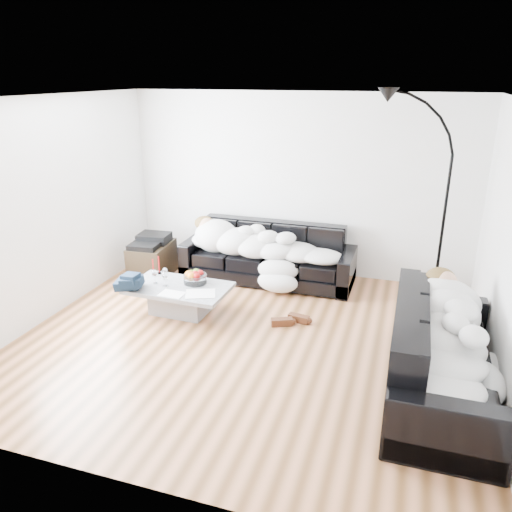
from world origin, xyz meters
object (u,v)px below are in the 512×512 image
(wine_glass_a, at_px, (165,274))
(floor_lamp, at_px, (444,215))
(candle_left, at_px, (153,268))
(coffee_table, at_px, (180,299))
(stereo, at_px, (151,240))
(candle_right, at_px, (159,265))
(sleeper_back, at_px, (267,239))
(fruit_bowl, at_px, (195,276))
(wine_glass_b, at_px, (155,277))
(sofa_back, at_px, (268,254))
(sofa_right, at_px, (444,352))
(wine_glass_c, at_px, (165,279))
(sleeper_right, at_px, (447,332))
(av_cabinet, at_px, (152,260))
(shoes, at_px, (290,320))

(wine_glass_a, distance_m, floor_lamp, 3.56)
(candle_left, bearing_deg, wine_glass_a, -17.44)
(coffee_table, distance_m, wine_glass_a, 0.39)
(wine_glass_a, distance_m, stereo, 1.06)
(candle_right, bearing_deg, sleeper_back, 41.55)
(fruit_bowl, relative_size, wine_glass_b, 1.60)
(sofa_back, bearing_deg, floor_lamp, -0.80)
(sofa_right, height_order, sleeper_back, sofa_right)
(wine_glass_c, distance_m, floor_lamp, 3.53)
(stereo, bearing_deg, wine_glass_a, -56.30)
(sleeper_right, xyz_separation_m, av_cabinet, (-3.95, 1.73, -0.40))
(coffee_table, bearing_deg, sofa_right, -14.21)
(wine_glass_a, height_order, stereo, stereo)
(sofa_back, height_order, sofa_right, sofa_right)
(sleeper_right, bearing_deg, sleeper_back, 47.95)
(fruit_bowl, height_order, wine_glass_b, wine_glass_b)
(candle_right, xyz_separation_m, shoes, (1.80, -0.16, -0.43))
(sleeper_right, bearing_deg, sofa_back, 47.27)
(stereo, bearing_deg, wine_glass_b, -63.40)
(fruit_bowl, xyz_separation_m, av_cabinet, (-1.06, 0.81, -0.20))
(wine_glass_a, xyz_separation_m, candle_left, (-0.20, 0.06, 0.03))
(coffee_table, bearing_deg, candle_right, 145.38)
(av_cabinet, bearing_deg, sofa_back, 9.08)
(coffee_table, bearing_deg, candle_left, 156.08)
(stereo, bearing_deg, sofa_back, 9.08)
(sleeper_back, relative_size, av_cabinet, 2.85)
(wine_glass_b, height_order, candle_left, candle_left)
(wine_glass_a, relative_size, candle_right, 0.66)
(wine_glass_a, xyz_separation_m, shoes, (1.64, -0.01, -0.39))
(wine_glass_c, distance_m, stereo, 1.26)
(floor_lamp, bearing_deg, av_cabinet, -165.20)
(wine_glass_b, xyz_separation_m, shoes, (1.69, 0.15, -0.40))
(wine_glass_a, xyz_separation_m, floor_lamp, (3.28, 1.19, 0.73))
(wine_glass_b, bearing_deg, floor_lamp, 21.94)
(wine_glass_a, distance_m, shoes, 1.68)
(av_cabinet, bearing_deg, fruit_bowl, -41.96)
(sofa_back, bearing_deg, wine_glass_c, -122.24)
(fruit_bowl, distance_m, wine_glass_a, 0.41)
(sleeper_back, bearing_deg, candle_left, -137.00)
(wine_glass_c, height_order, av_cabinet, wine_glass_c)
(sofa_right, height_order, candle_left, sofa_right)
(candle_right, bearing_deg, sleeper_right, -17.01)
(fruit_bowl, height_order, shoes, fruit_bowl)
(wine_glass_a, bearing_deg, av_cabinet, 128.36)
(sleeper_back, bearing_deg, wine_glass_a, -130.17)
(sleeper_back, relative_size, wine_glass_a, 13.12)
(candle_left, bearing_deg, sleeper_back, 43.00)
(sleeper_back, bearing_deg, coffee_table, -119.35)
(sofa_right, height_order, floor_lamp, floor_lamp)
(wine_glass_b, height_order, floor_lamp, floor_lamp)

